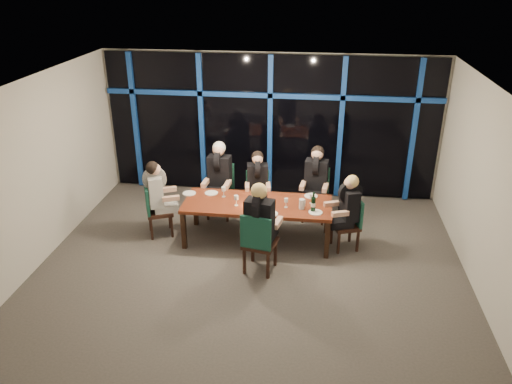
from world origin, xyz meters
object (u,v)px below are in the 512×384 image
Objects in this scene: diner_far_right at (316,173)px; dining_table at (257,206)px; chair_far_right at (316,191)px; chair_near_mid at (258,241)px; chair_end_right at (350,221)px; diner_end_right at (348,202)px; water_pitcher at (302,204)px; diner_far_mid at (258,176)px; diner_end_left at (157,188)px; chair_far_left at (221,187)px; chair_far_mid at (257,193)px; chair_end_left at (154,208)px; diner_near_mid at (260,214)px; wine_bottle at (313,204)px; diner_far_left at (219,169)px.

dining_table is at bearing -129.28° from diner_far_right.
chair_near_mid is at bearing -105.34° from chair_far_right.
diner_end_right reaches higher than chair_end_right.
chair_far_right is 1.21m from water_pitcher.
diner_far_mid is at bearing -137.57° from diner_end_right.
chair_end_right is 3.46m from diner_end_left.
chair_far_left is at bearing -68.67° from diner_end_left.
diner_far_mid is at bearing -90.00° from chair_far_mid.
chair_far_mid is at bearing -169.77° from diner_far_right.
chair_near_mid is at bearing -90.72° from diner_far_mid.
diner_far_right is 2.96m from diner_end_left.
dining_table is at bearing -91.17° from diner_far_mid.
chair_far_left is at bearing -69.89° from chair_end_left.
chair_far_mid is 1.97m from chair_end_right.
water_pitcher is (0.88, -0.94, -0.07)m from diner_far_mid.
chair_near_mid reaches higher than water_pitcher.
diner_far_right is at bearing -101.39° from chair_near_mid.
dining_table is 1.26m from chair_far_left.
water_pitcher is (0.89, -1.02, 0.31)m from chair_far_mid.
diner_near_mid is at bearing -89.76° from chair_far_mid.
diner_end_right reaches higher than water_pitcher.
diner_end_left is (-2.82, -1.03, 0.37)m from chair_far_right.
diner_far_right is 2.82× the size of wine_bottle.
diner_end_left is 1.04× the size of diner_end_right.
chair_far_right is 1.24m from chair_end_right.
diner_far_right is 1.16m from wine_bottle.
wine_bottle reaches higher than chair_far_left.
diner_far_mid is 1.01× the size of diner_end_right.
diner_far_left is (1.03, 0.88, 0.45)m from chair_end_left.
chair_far_right is (1.85, 0.09, -0.01)m from chair_far_left.
chair_end_left is at bearing -109.86° from chair_end_right.
diner_end_left is at bearing -154.14° from diner_far_right.
dining_table is 2.54× the size of chair_far_right.
chair_far_right is 1.27m from diner_end_right.
chair_near_mid reaches higher than chair_far_left.
diner_far_mid reaches higher than chair_near_mid.
diner_near_mid is at bearing -137.56° from wine_bottle.
diner_end_right reaches higher than chair_far_left.
diner_end_right is (0.55, -1.01, -0.08)m from diner_far_right.
diner_near_mid reaches higher than diner_end_left.
chair_far_mid is 1.39m from water_pitcher.
water_pitcher is at bearing -114.99° from chair_end_left.
wine_bottle is (-0.58, -0.14, -0.01)m from diner_end_right.
diner_far_mid is (0.01, -0.08, 0.38)m from chair_far_mid.
dining_table is 1.57m from diner_end_right.
chair_end_left is 3.45m from diner_end_right.
diner_near_mid is at bearing -113.81° from water_pitcher.
diner_end_left reaches higher than chair_end_right.
wine_bottle is at bearing -84.25° from chair_far_right.
diner_near_mid is 5.84× the size of water_pitcher.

